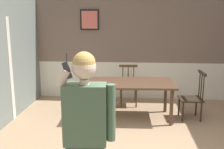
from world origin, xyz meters
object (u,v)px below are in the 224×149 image
Objects in this scene: chair_near_window at (192,97)px; chair_by_doorway at (128,86)px; person_figure at (86,126)px; dining_table at (129,86)px.

chair_near_window reaches higher than chair_by_doorway.
person_figure is (-0.35, -3.83, 0.57)m from chair_by_doorway.
dining_table is 3.00m from person_figure.
chair_by_doorway is at bearing 55.29° from chair_near_window.
person_figure is (-1.69, -2.99, 0.57)m from chair_near_window.
person_figure is at bearing 147.65° from chair_near_window.
chair_by_doorway is at bearing -98.99° from person_figure.
dining_table is at bearing 88.01° from chair_by_doorway.
chair_by_doorway reaches higher than dining_table.
chair_near_window is 3.49m from person_figure.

